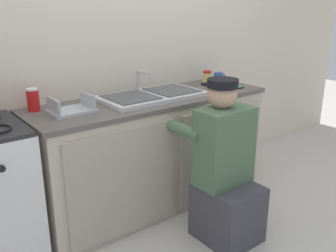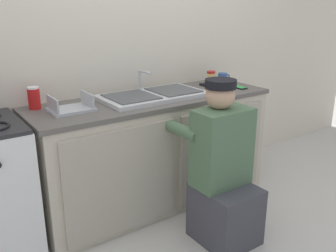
% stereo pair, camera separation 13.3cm
% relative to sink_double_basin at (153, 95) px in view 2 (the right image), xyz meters
% --- Properties ---
extents(ground_plane, '(12.00, 12.00, 0.00)m').
position_rel_sink_double_basin_xyz_m(ground_plane, '(0.00, -0.30, -0.89)').
color(ground_plane, beige).
extents(back_wall, '(6.00, 0.10, 2.50)m').
position_rel_sink_double_basin_xyz_m(back_wall, '(0.00, 0.35, 0.36)').
color(back_wall, beige).
rests_on(back_wall, ground_plane).
extents(counter_cabinet, '(1.87, 0.62, 0.84)m').
position_rel_sink_double_basin_xyz_m(counter_cabinet, '(0.00, -0.01, -0.47)').
color(counter_cabinet, beige).
rests_on(counter_cabinet, ground_plane).
extents(countertop, '(1.91, 0.62, 0.03)m').
position_rel_sink_double_basin_xyz_m(countertop, '(0.00, -0.00, -0.04)').
color(countertop, '#5B5651').
rests_on(countertop, counter_cabinet).
extents(sink_double_basin, '(0.80, 0.44, 0.19)m').
position_rel_sink_double_basin_xyz_m(sink_double_basin, '(0.00, 0.00, 0.00)').
color(sink_double_basin, silver).
rests_on(sink_double_basin, countertop).
extents(plumber_person, '(0.42, 0.61, 1.10)m').
position_rel_sink_double_basin_xyz_m(plumber_person, '(0.10, -0.70, -0.43)').
color(plumber_person, '#3F3F47').
rests_on(plumber_person, ground_plane).
extents(cell_phone, '(0.07, 0.14, 0.01)m').
position_rel_sink_double_basin_xyz_m(cell_phone, '(0.78, -0.13, -0.01)').
color(cell_phone, black).
rests_on(cell_phone, countertop).
extents(soda_cup_red, '(0.08, 0.08, 0.15)m').
position_rel_sink_double_basin_xyz_m(soda_cup_red, '(-0.83, 0.18, 0.06)').
color(soda_cup_red, red).
rests_on(soda_cup_red, countertop).
extents(coffee_mug, '(0.13, 0.08, 0.09)m').
position_rel_sink_double_basin_xyz_m(coffee_mug, '(0.80, 0.08, 0.03)').
color(coffee_mug, '#335699').
rests_on(coffee_mug, countertop).
extents(water_glass, '(0.06, 0.06, 0.10)m').
position_rel_sink_double_basin_xyz_m(water_glass, '(0.56, -0.11, 0.03)').
color(water_glass, '#ADC6CC').
rests_on(water_glass, countertop).
extents(dish_rack_tray, '(0.28, 0.22, 0.11)m').
position_rel_sink_double_basin_xyz_m(dish_rack_tray, '(-0.65, -0.01, 0.01)').
color(dish_rack_tray, '#B2B7BC').
rests_on(dish_rack_tray, countertop).
extents(condiment_jar, '(0.07, 0.07, 0.13)m').
position_rel_sink_double_basin_xyz_m(condiment_jar, '(0.64, 0.07, 0.05)').
color(condiment_jar, '#DBB760').
rests_on(condiment_jar, countertop).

